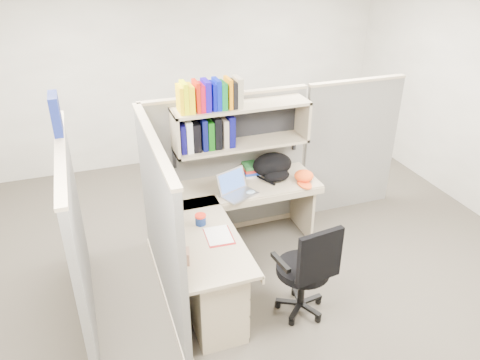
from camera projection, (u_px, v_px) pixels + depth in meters
name	position (u px, v px, depth m)	size (l,w,h in m)	color
ground	(255.00, 274.00, 4.74)	(6.00, 6.00, 0.00)	#343128
room_shell	(258.00, 125.00, 3.99)	(6.00, 6.00, 6.00)	#A5A195
cubicle	(205.00, 181.00, 4.59)	(3.79, 1.84, 1.95)	#60605B
desk	(225.00, 265.00, 4.18)	(1.74, 1.75, 0.73)	tan
laptop	(239.00, 185.00, 4.64)	(0.34, 0.34, 0.25)	#A9A8AD
backpack	(274.00, 167.00, 4.98)	(0.44, 0.34, 0.26)	black
orange_cap	(304.00, 176.00, 4.96)	(0.21, 0.24, 0.11)	#F64D15
snack_canister	(201.00, 219.00, 4.21)	(0.10, 0.10, 0.10)	navy
tissue_box	(182.00, 253.00, 3.71)	(0.11, 0.11, 0.18)	#9E7159
mouse	(251.00, 192.00, 4.72)	(0.10, 0.06, 0.04)	#8FAECC
paper_cup	(232.00, 177.00, 4.95)	(0.07, 0.07, 0.10)	silver
book_stack	(250.00, 169.00, 5.10)	(0.18, 0.24, 0.12)	gray
loose_paper	(218.00, 235.00, 4.08)	(0.21, 0.28, 0.00)	white
task_chair	(305.00, 283.00, 4.10)	(0.54, 0.50, 0.99)	black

